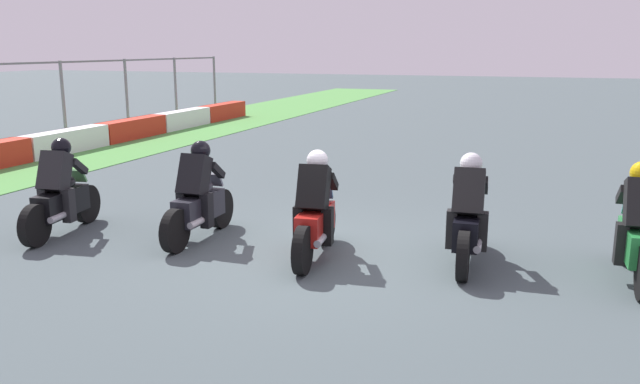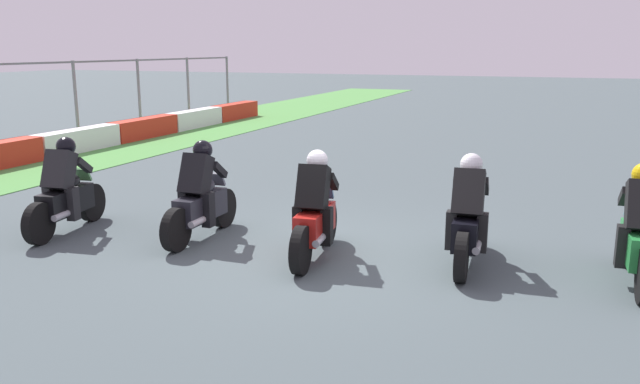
% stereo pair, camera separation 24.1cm
% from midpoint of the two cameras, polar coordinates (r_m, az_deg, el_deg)
% --- Properties ---
extents(ground_plane, '(120.00, 120.00, 0.00)m').
position_cam_midpoint_polar(ground_plane, '(9.29, 1.30, -5.49)').
color(ground_plane, '#445254').
extents(rider_lane_a, '(2.04, 0.55, 1.51)m').
position_cam_midpoint_polar(rider_lane_a, '(8.96, 26.95, -3.42)').
color(rider_lane_a, black).
rests_on(rider_lane_a, ground_plane).
extents(rider_lane_b, '(2.04, 0.55, 1.51)m').
position_cam_midpoint_polar(rider_lane_b, '(8.94, 13.62, -2.41)').
color(rider_lane_b, black).
rests_on(rider_lane_b, ground_plane).
extents(rider_lane_c, '(2.04, 0.57, 1.51)m').
position_cam_midpoint_polar(rider_lane_c, '(8.98, 0.34, -1.98)').
color(rider_lane_c, black).
rests_on(rider_lane_c, ground_plane).
extents(rider_lane_d, '(2.04, 0.54, 1.51)m').
position_cam_midpoint_polar(rider_lane_d, '(10.04, -9.77, -0.61)').
color(rider_lane_d, black).
rests_on(rider_lane_d, ground_plane).
extents(rider_lane_e, '(2.04, 0.59, 1.51)m').
position_cam_midpoint_polar(rider_lane_e, '(10.96, -20.87, -0.15)').
color(rider_lane_e, black).
rests_on(rider_lane_e, ground_plane).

